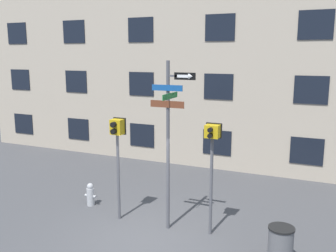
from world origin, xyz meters
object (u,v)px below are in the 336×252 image
(street_sign_pole, at_px, (170,132))
(fire_hydrant, at_px, (90,195))
(pedestrian_signal_left, at_px, (117,140))
(trash_bin, at_px, (281,245))
(pedestrian_signal_right, at_px, (212,149))

(street_sign_pole, distance_m, fire_hydrant, 3.75)
(pedestrian_signal_left, bearing_deg, trash_bin, -6.71)
(street_sign_pole, distance_m, pedestrian_signal_left, 1.61)
(street_sign_pole, xyz_separation_m, trash_bin, (2.96, -0.55, -2.24))
(trash_bin, bearing_deg, pedestrian_signal_left, 173.29)
(pedestrian_signal_right, distance_m, trash_bin, 2.73)
(fire_hydrant, height_order, trash_bin, trash_bin)
(street_sign_pole, bearing_deg, pedestrian_signal_right, 7.66)
(trash_bin, bearing_deg, pedestrian_signal_right, 159.56)
(pedestrian_signal_right, xyz_separation_m, fire_hydrant, (-4.00, 0.32, -1.96))
(pedestrian_signal_right, relative_size, trash_bin, 3.43)
(pedestrian_signal_right, height_order, fire_hydrant, pedestrian_signal_right)
(street_sign_pole, height_order, pedestrian_signal_left, street_sign_pole)
(street_sign_pole, height_order, fire_hydrant, street_sign_pole)
(fire_hydrant, bearing_deg, pedestrian_signal_right, -4.59)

